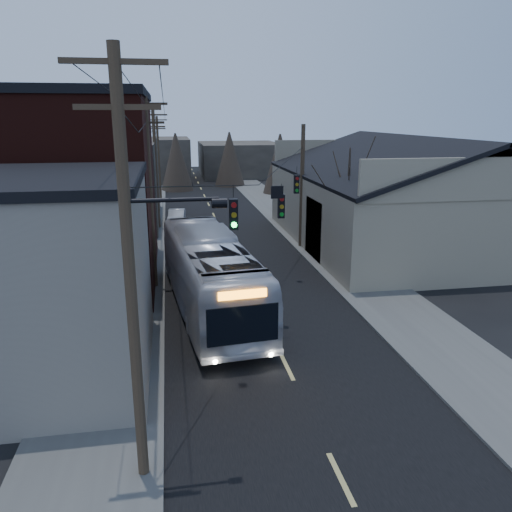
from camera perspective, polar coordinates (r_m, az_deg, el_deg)
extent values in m
cube|color=black|center=(39.52, -3.80, 2.51)|extent=(9.00, 110.00, 0.02)
cube|color=#474744|center=(39.39, -13.25, 2.15)|extent=(4.00, 110.00, 0.12)
cube|color=#474744|center=(40.69, 5.34, 2.94)|extent=(4.00, 110.00, 0.12)
cube|color=#6F655C|center=(18.81, -24.81, -2.85)|extent=(8.00, 8.00, 7.00)
cube|color=black|center=(29.18, -21.78, 6.69)|extent=(10.00, 12.00, 10.00)
cube|color=#2F2926|center=(44.95, -16.99, 8.00)|extent=(9.00, 14.00, 7.00)
cube|color=gray|center=(37.93, 17.00, 5.14)|extent=(16.00, 20.00, 5.00)
cube|color=black|center=(35.83, 11.66, 11.06)|extent=(8.16, 20.60, 2.86)
cube|color=black|center=(39.45, 22.74, 10.58)|extent=(8.16, 20.60, 2.86)
cube|color=#2F2926|center=(73.55, -11.61, 10.72)|extent=(10.00, 12.00, 6.00)
cube|color=#2F2926|center=(79.31, -1.91, 11.00)|extent=(12.00, 14.00, 5.00)
cone|color=black|center=(30.65, 10.38, 5.28)|extent=(0.40, 0.40, 7.20)
cylinder|color=#382B1E|center=(11.93, -14.15, -3.20)|extent=(0.28, 0.28, 10.50)
cube|color=#382B1E|center=(11.37, -15.88, 20.62)|extent=(2.20, 0.12, 0.12)
cylinder|color=#382B1E|center=(26.60, -11.99, 6.69)|extent=(0.28, 0.28, 10.00)
cube|color=#382B1E|center=(26.30, -12.57, 16.63)|extent=(2.20, 0.12, 0.12)
cylinder|color=#382B1E|center=(41.51, -11.36, 9.52)|extent=(0.28, 0.28, 9.50)
cube|color=#382B1E|center=(41.29, -11.69, 15.53)|extent=(2.20, 0.12, 0.12)
cylinder|color=#382B1E|center=(56.46, -11.06, 10.85)|extent=(0.28, 0.28, 9.00)
cube|color=#382B1E|center=(56.28, -11.28, 15.01)|extent=(2.20, 0.12, 0.12)
cylinder|color=#382B1E|center=(34.80, 5.27, 7.78)|extent=(0.28, 0.28, 8.50)
cube|color=black|center=(16.20, -2.59, 4.78)|extent=(0.28, 0.20, 1.00)
cube|color=black|center=(21.11, 2.89, 5.69)|extent=(0.28, 0.20, 1.00)
cube|color=black|center=(27.38, 4.65, 8.18)|extent=(0.28, 0.20, 1.00)
imported|color=silver|center=(23.77, -5.29, -2.00)|extent=(4.32, 13.22, 3.62)
imported|color=#A4A7AC|center=(43.54, -9.06, 4.43)|extent=(1.70, 3.97, 1.27)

